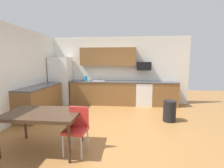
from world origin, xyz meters
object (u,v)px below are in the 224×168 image
refrigerator (61,81)px  microwave (144,66)px  chair_near_table (77,126)px  trash_bin (170,111)px  oven_range (143,94)px  dining_table (43,115)px  kettle (86,79)px

refrigerator → microwave: refrigerator is taller
chair_near_table → trash_bin: bearing=40.7°
microwave → trash_bin: microwave is taller
oven_range → trash_bin: oven_range is taller
refrigerator → chair_near_table: size_ratio=2.21×
refrigerator → dining_table: 3.64m
dining_table → kettle: size_ratio=7.00×
microwave → chair_near_table: bearing=-112.9°
dining_table → kettle: bearing=91.4°
trash_bin → kettle: size_ratio=3.00×
oven_range → dining_table: bearing=-122.1°
dining_table → microwave: bearing=58.6°
refrigerator → dining_table: (1.07, -3.47, -0.26)m
refrigerator → dining_table: bearing=-72.9°
kettle → dining_table: bearing=-88.6°
oven_range → chair_near_table: size_ratio=1.07×
dining_table → oven_range: bearing=57.9°
refrigerator → kettle: refrigerator is taller
microwave → dining_table: size_ratio=0.39×
kettle → refrigerator: bearing=-172.5°
microwave → trash_bin: (0.58, -1.84, -1.23)m
microwave → oven_range: bearing=-90.0°
refrigerator → chair_near_table: bearing=-63.6°
dining_table → chair_near_table: bearing=-3.0°
trash_bin → kettle: 3.48m
oven_range → trash_bin: bearing=-71.4°
trash_bin → chair_near_table: bearing=-139.3°
refrigerator → trash_bin: size_ratio=3.14×
refrigerator → microwave: size_ratio=3.48×
oven_range → chair_near_table: bearing=-113.5°
chair_near_table → oven_range: bearing=66.5°
dining_table → trash_bin: 3.36m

